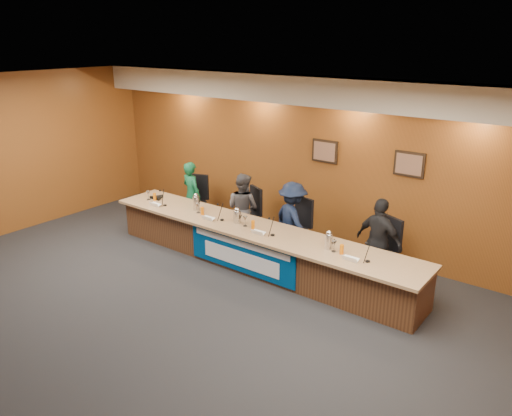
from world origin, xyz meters
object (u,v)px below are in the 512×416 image
(panelist_b, at_px, (243,208))
(office_chair_a, at_px, (195,204))
(office_chair_d, at_px, (380,254))
(banner, at_px, (241,254))
(panelist_d, at_px, (379,242))
(carafe_right, at_px, (329,242))
(carafe_left, at_px, (196,203))
(speakerphone, at_px, (157,198))
(panelist_a, at_px, (192,195))
(panelist_c, at_px, (292,220))
(office_chair_b, at_px, (246,218))
(office_chair_c, at_px, (295,231))
(carafe_mid, at_px, (237,217))
(dais_body, at_px, (256,248))

(panelist_b, height_order, office_chair_a, panelist_b)
(office_chair_a, bearing_deg, office_chair_d, -19.21)
(office_chair_d, bearing_deg, banner, -124.18)
(office_chair_d, bearing_deg, panelist_d, -66.79)
(office_chair_a, height_order, carafe_right, carafe_right)
(carafe_left, bearing_deg, speakerphone, 179.36)
(banner, relative_size, speakerphone, 6.88)
(carafe_right, bearing_deg, panelist_a, 168.06)
(panelist_d, bearing_deg, speakerphone, 20.54)
(banner, distance_m, panelist_d, 2.28)
(panelist_c, bearing_deg, office_chair_a, 21.86)
(panelist_b, bearing_deg, panelist_d, -179.32)
(office_chair_b, distance_m, office_chair_c, 1.14)
(panelist_b, distance_m, office_chair_b, 0.24)
(speakerphone, bearing_deg, carafe_mid, -1.89)
(banner, relative_size, carafe_right, 9.41)
(office_chair_b, height_order, carafe_left, carafe_left)
(dais_body, relative_size, office_chair_d, 12.50)
(office_chair_d, bearing_deg, panelist_c, -153.36)
(carafe_left, height_order, carafe_right, carafe_left)
(panelist_c, distance_m, office_chair_b, 1.17)
(office_chair_c, bearing_deg, carafe_right, -24.14)
(panelist_a, height_order, office_chair_a, panelist_a)
(office_chair_b, xyz_separation_m, speakerphone, (-1.65, -0.80, 0.30))
(dais_body, bearing_deg, carafe_left, 179.53)
(panelist_a, bearing_deg, office_chair_b, -164.03)
(panelist_b, bearing_deg, office_chair_d, -177.28)
(speakerphone, bearing_deg, panelist_b, 23.07)
(speakerphone, bearing_deg, office_chair_a, 71.19)
(dais_body, distance_m, panelist_d, 2.11)
(panelist_b, distance_m, carafe_left, 0.92)
(banner, bearing_deg, panelist_c, 76.59)
(office_chair_c, xyz_separation_m, carafe_mid, (-0.65, -0.87, 0.38))
(office_chair_b, distance_m, office_chair_d, 2.81)
(office_chair_c, bearing_deg, carafe_mid, -113.99)
(office_chair_b, bearing_deg, carafe_mid, -35.66)
(dais_body, xyz_separation_m, panelist_a, (-2.25, 0.73, 0.36))
(panelist_d, xyz_separation_m, office_chair_d, (-0.00, 0.10, -0.25))
(dais_body, height_order, panelist_a, panelist_a)
(office_chair_c, relative_size, carafe_mid, 2.22)
(dais_body, relative_size, speakerphone, 18.75)
(panelist_c, height_order, carafe_mid, panelist_c)
(panelist_b, distance_m, carafe_mid, 0.93)
(panelist_a, bearing_deg, banner, 164.89)
(banner, xyz_separation_m, carafe_right, (1.46, 0.36, 0.49))
(panelist_c, relative_size, office_chair_d, 2.97)
(panelist_c, bearing_deg, panelist_d, -155.87)
(office_chair_a, distance_m, carafe_right, 3.83)
(carafe_mid, bearing_deg, dais_body, 7.11)
(office_chair_b, height_order, office_chair_d, same)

